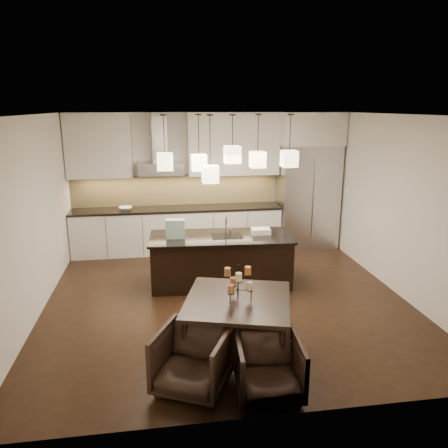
{
  "coord_description": "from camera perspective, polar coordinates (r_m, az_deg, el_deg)",
  "views": [
    {
      "loc": [
        -0.98,
        -6.25,
        2.92
      ],
      "look_at": [
        0.0,
        0.2,
        1.15
      ],
      "focal_mm": 35.0,
      "sensor_mm": 36.0,
      "label": 1
    }
  ],
  "objects": [
    {
      "name": "floor",
      "position": [
        6.97,
        0.25,
        -9.67
      ],
      "size": [
        5.5,
        5.5,
        0.02
      ],
      "primitive_type": "cube",
      "color": "black",
      "rests_on": "ground"
    },
    {
      "name": "ceiling",
      "position": [
        6.33,
        0.28,
        14.18
      ],
      "size": [
        5.5,
        5.5,
        0.02
      ],
      "primitive_type": "cube",
      "color": "white",
      "rests_on": "wall_back"
    },
    {
      "name": "wall_back",
      "position": [
        9.19,
        -2.4,
        5.64
      ],
      "size": [
        5.5,
        0.02,
        2.8
      ],
      "primitive_type": "cube",
      "color": "silver",
      "rests_on": "ground"
    },
    {
      "name": "wall_front",
      "position": [
        3.93,
        6.52,
        -7.66
      ],
      "size": [
        5.5,
        0.02,
        2.8
      ],
      "primitive_type": "cube",
      "color": "silver",
      "rests_on": "ground"
    },
    {
      "name": "wall_left",
      "position": [
        6.68,
        -23.84,
        0.7
      ],
      "size": [
        0.02,
        5.5,
        2.8
      ],
      "primitive_type": "cube",
      "color": "silver",
      "rests_on": "ground"
    },
    {
      "name": "wall_right",
      "position": [
        7.44,
        21.78,
        2.29
      ],
      "size": [
        0.02,
        5.5,
        2.8
      ],
      "primitive_type": "cube",
      "color": "silver",
      "rests_on": "ground"
    },
    {
      "name": "refrigerator",
      "position": [
        9.35,
        10.81,
        3.52
      ],
      "size": [
        1.2,
        0.72,
        2.15
      ],
      "primitive_type": "cube",
      "color": "#B7B7BA",
      "rests_on": "floor"
    },
    {
      "name": "fridge_panel",
      "position": [
        9.18,
        11.25,
        12.11
      ],
      "size": [
        1.26,
        0.72,
        0.65
      ],
      "primitive_type": "cube",
      "color": "silver",
      "rests_on": "refrigerator"
    },
    {
      "name": "lower_cabinets",
      "position": [
        9.04,
        -6.04,
        -0.84
      ],
      "size": [
        4.21,
        0.62,
        0.88
      ],
      "primitive_type": "cube",
      "color": "silver",
      "rests_on": "floor"
    },
    {
      "name": "countertop",
      "position": [
        8.92,
        -6.13,
        2.0
      ],
      "size": [
        4.21,
        0.66,
        0.04
      ],
      "primitive_type": "cube",
      "color": "black",
      "rests_on": "lower_cabinets"
    },
    {
      "name": "backsplash",
      "position": [
        9.15,
        -6.27,
        4.46
      ],
      "size": [
        4.21,
        0.02,
        0.63
      ],
      "primitive_type": "cube",
      "color": "tan",
      "rests_on": "countertop"
    },
    {
      "name": "upper_cab_left",
      "position": [
        8.93,
        -16.06,
        9.81
      ],
      "size": [
        1.25,
        0.35,
        1.25
      ],
      "primitive_type": "cube",
      "color": "silver",
      "rests_on": "wall_back"
    },
    {
      "name": "upper_cab_right",
      "position": [
        8.99,
        1.24,
        10.41
      ],
      "size": [
        1.85,
        0.35,
        1.25
      ],
      "primitive_type": "cube",
      "color": "silver",
      "rests_on": "wall_back"
    },
    {
      "name": "hood_canopy",
      "position": [
        8.81,
        -8.25,
        7.19
      ],
      "size": [
        0.9,
        0.52,
        0.24
      ],
      "primitive_type": "cube",
      "color": "#B7B7BA",
      "rests_on": "wall_back"
    },
    {
      "name": "hood_chimney",
      "position": [
        8.86,
        -8.41,
        11.13
      ],
      "size": [
        0.3,
        0.28,
        0.96
      ],
      "primitive_type": "cube",
      "color": "#B7B7BA",
      "rests_on": "hood_canopy"
    },
    {
      "name": "fruit_bowl",
      "position": [
        8.88,
        -12.75,
        1.99
      ],
      "size": [
        0.28,
        0.28,
        0.06
      ],
      "primitive_type": "imported",
      "rotation": [
        0.0,
        0.0,
        0.1
      ],
      "color": "silver",
      "rests_on": "countertop"
    },
    {
      "name": "island_body",
      "position": [
        7.36,
        -0.41,
        -4.85
      ],
      "size": [
        2.33,
        1.04,
        0.8
      ],
      "primitive_type": "cube",
      "rotation": [
        0.0,
        0.0,
        -0.06
      ],
      "color": "black",
      "rests_on": "floor"
    },
    {
      "name": "island_top",
      "position": [
        7.23,
        -0.41,
        -1.72
      ],
      "size": [
        2.4,
        1.12,
        0.04
      ],
      "primitive_type": "cube",
      "rotation": [
        0.0,
        0.0,
        -0.06
      ],
      "color": "black",
      "rests_on": "island_body"
    },
    {
      "name": "faucet",
      "position": [
        7.27,
        0.24,
        -0.05
      ],
      "size": [
        0.1,
        0.22,
        0.35
      ],
      "primitive_type": null,
      "rotation": [
        0.0,
        0.0,
        -0.06
      ],
      "color": "silver",
      "rests_on": "island_top"
    },
    {
      "name": "tote_bag",
      "position": [
        7.13,
        -6.37,
        -0.61
      ],
      "size": [
        0.32,
        0.18,
        0.31
      ],
      "primitive_type": "cube",
      "rotation": [
        0.0,
        0.0,
        -0.06
      ],
      "color": "#26694F",
      "rests_on": "island_top"
    },
    {
      "name": "food_container",
      "position": [
        7.36,
        4.84,
        -0.94
      ],
      "size": [
        0.32,
        0.24,
        0.09
      ],
      "primitive_type": "cube",
      "rotation": [
        0.0,
        0.0,
        -0.06
      ],
      "color": "silver",
      "rests_on": "island_top"
    },
    {
      "name": "dining_table",
      "position": [
        5.37,
        1.79,
        -13.27
      ],
      "size": [
        1.5,
        1.5,
        0.73
      ],
      "primitive_type": null,
      "rotation": [
        0.0,
        0.0,
        -0.28
      ],
      "color": "black",
      "rests_on": "floor"
    },
    {
      "name": "candelabra",
      "position": [
        5.12,
        1.84,
        -7.59
      ],
      "size": [
        0.43,
        0.43,
        0.43
      ],
      "primitive_type": null,
      "rotation": [
        0.0,
        0.0,
        -0.28
      ],
      "color": "black",
      "rests_on": "dining_table"
    },
    {
      "name": "candle_a",
      "position": [
        5.13,
        3.36,
        -8.08
      ],
      "size": [
        0.09,
        0.09,
        0.1
      ],
      "primitive_type": "cylinder",
      "rotation": [
        0.0,
        0.0,
        -0.28
      ],
      "color": "#F1E8A5",
      "rests_on": "candelabra"
    },
    {
      "name": "candle_b",
      "position": [
        5.25,
        1.22,
        -7.48
      ],
      "size": [
        0.09,
        0.09,
        0.1
      ],
      "primitive_type": "cylinder",
      "rotation": [
        0.0,
        0.0,
        -0.28
      ],
      "color": "#C96632",
      "rests_on": "candelabra"
    },
    {
      "name": "candle_c",
      "position": [
        5.04,
        0.93,
        -8.49
      ],
      "size": [
        0.09,
        0.09,
        0.1
      ],
      "primitive_type": "cylinder",
      "rotation": [
        0.0,
        0.0,
        -0.28
      ],
      "color": "#A76A3D",
      "rests_on": "candelabra"
    },
    {
      "name": "candle_d",
      "position": [
        5.15,
        3.13,
        -6.1
      ],
      "size": [
        0.09,
        0.09,
        0.1
      ],
      "primitive_type": "cylinder",
      "rotation": [
        0.0,
        0.0,
        -0.28
      ],
      "color": "#C96632",
      "rests_on": "candelabra"
    },
    {
      "name": "candle_e",
      "position": [
        5.11,
        0.46,
        -6.26
      ],
      "size": [
        0.09,
        0.09,
        0.1
      ],
      "primitive_type": "cylinder",
      "rotation": [
        0.0,
        0.0,
        -0.28
      ],
      "color": "#A76A3D",
      "rests_on": "candelabra"
    },
    {
      "name": "candle_f",
      "position": [
        4.96,
        1.94,
        -6.94
      ],
      "size": [
        0.09,
        0.09,
        0.1
      ],
      "primitive_type": "cylinder",
      "rotation": [
        0.0,
        0.0,
        -0.28
      ],
      "color": "#F1E8A5",
      "rests_on": "candelabra"
    },
    {
      "name": "armchair_left",
      "position": [
        4.81,
        -4.16,
        -17.3
      ],
      "size": [
        0.97,
        0.98,
        0.68
      ],
      "primitive_type": "imported",
      "rotation": [
        0.0,
        0.0,
        -0.45
      ],
      "color": "black",
      "rests_on": "floor"
    },
    {
      "name": "armchair_right",
      "position": [
        4.75,
        5.89,
        -18.17
      ],
      "size": [
        0.72,
        0.73,
        0.63
      ],
      "primitive_type": "imported",
      "rotation": [
        0.0,
        0.0,
        -0.07
      ],
      "color": "black",
      "rests_on": "floor"
    },
    {
      "name": "pendant_a",
      "position": [
        6.79,
        -7.73,
        8.07
      ],
      "size": [
        0.24,
        0.24,
        0.26
      ],
      "primitive_type": "cube",
      "color": "beige",
      "rests_on": "ceiling"
    },
    {
      "name": "pendant_b",
      "position": [
        7.13,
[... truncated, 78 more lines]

